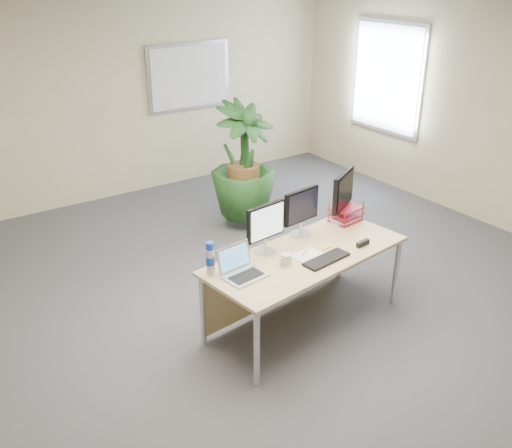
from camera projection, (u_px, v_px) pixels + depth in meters
floor at (289, 328)px, 5.21m from camera, size 8.00×8.00×0.00m
back_wall at (110, 101)px, 7.64m from camera, size 7.00×0.04×2.70m
ceiling at (298, 15)px, 4.08m from camera, size 7.00×8.00×0.02m
whiteboard at (189, 77)px, 8.14m from camera, size 1.30×0.04×0.95m
window at (387, 78)px, 8.06m from camera, size 0.04×1.30×1.55m
desk at (298, 264)px, 5.12m from camera, size 1.97×1.02×0.72m
floor_plant at (243, 169)px, 6.94m from camera, size 1.05×1.05×1.50m
monitor_left at (266, 225)px, 4.91m from camera, size 0.41×0.18×0.45m
monitor_right at (301, 209)px, 5.22m from camera, size 0.41×0.18×0.45m
monitor_dark at (343, 194)px, 5.46m from camera, size 0.43×0.26×0.52m
laptop at (241, 268)px, 4.63m from camera, size 0.36×0.33×0.24m
keyboard at (326, 259)px, 4.87m from camera, size 0.47×0.20×0.03m
coffee_mug at (286, 260)px, 4.78m from camera, size 0.13×0.09×0.10m
spiral_notebook at (308, 256)px, 4.94m from camera, size 0.30×0.24×0.01m
orange_pen at (305, 252)px, 4.98m from camera, size 0.11×0.07×0.01m
yellow_highlighter at (327, 248)px, 5.07m from camera, size 0.12×0.02×0.02m
water_bottle at (210, 259)px, 4.61m from camera, size 0.07×0.07×0.29m
letter_tray at (346, 215)px, 5.59m from camera, size 0.32×0.26×0.14m
stapler at (363, 243)px, 5.12m from camera, size 0.15×0.06×0.05m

